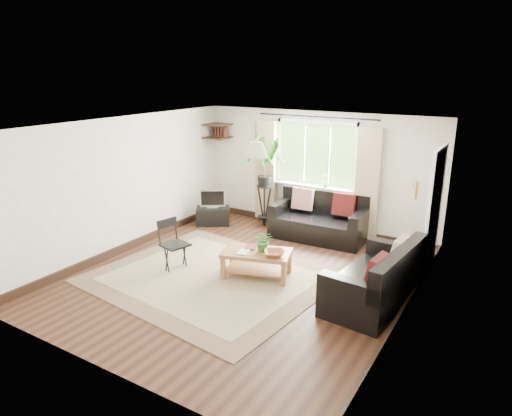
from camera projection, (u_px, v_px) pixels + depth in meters
The scene contains 24 objects.
floor at pixel (243, 277), 7.26m from camera, with size 5.50×5.50×0.00m, color black.
ceiling at pixel (242, 125), 6.56m from camera, with size 5.50×5.50×0.00m, color white.
wall_back at pixel (316, 172), 9.16m from camera, with size 5.00×0.02×2.40m, color beige.
wall_front at pixel (97, 271), 4.66m from camera, with size 5.00×0.02×2.40m, color beige.
wall_left at pixel (125, 184), 8.15m from camera, with size 0.02×5.50×2.40m, color beige.
wall_right at pixel (411, 235), 5.68m from camera, with size 0.02×5.50×2.40m, color beige.
rug at pixel (211, 277), 7.24m from camera, with size 3.46×2.97×0.02m, color beige.
window at pixel (316, 155), 9.03m from camera, with size 2.50×0.16×2.16m, color white, non-canonical shape.
door at pixel (434, 214), 7.14m from camera, with size 0.06×0.96×2.06m, color silver.
corner_shelf at pixel (217, 131), 9.87m from camera, with size 0.50×0.50×0.34m, color black, non-canonical shape.
pendant_lamp at pixel (256, 146), 6.99m from camera, with size 0.36×0.36×0.54m, color beige, non-canonical shape.
wall_sconce at pixel (415, 187), 5.80m from camera, with size 0.12×0.12×0.28m, color beige, non-canonical shape.
sofa_back at pixel (319, 218), 8.82m from camera, with size 1.80×0.90×0.85m, color black, non-canonical shape.
sofa_right at pixel (374, 275), 6.40m from camera, with size 0.87×1.75×0.82m, color black, non-canonical shape.
coffee_table at pixel (257, 264), 7.22m from camera, with size 1.06×0.58×0.43m, color brown, non-canonical shape.
table_plant at pixel (263, 241), 7.13m from camera, with size 0.30×0.26×0.34m, color #2D692A.
bowl at pixel (275, 253), 6.99m from camera, with size 0.32×0.32×0.08m, color #925C32.
book_a at pixel (238, 251), 7.13m from camera, with size 0.16×0.22×0.02m, color silver.
book_b at pixel (246, 247), 7.31m from camera, with size 0.17×0.23×0.02m, color #4E241F.
tv_stand at pixel (213, 216), 9.69m from camera, with size 0.69×0.39×0.37m, color black.
tv at pixel (213, 198), 9.58m from camera, with size 0.53×0.18×0.41m, color #A5A5AA, non-canonical shape.
palm_stand at pixel (264, 182), 9.36m from camera, with size 0.74×0.74×1.90m, color black, non-canonical shape.
folding_chair at pixel (175, 246), 7.44m from camera, with size 0.43×0.43×0.83m, color black, non-canonical shape.
sill_plant at pixel (325, 181), 8.98m from camera, with size 0.14×0.10×0.27m, color #2D6023.
Camera 1 is at (3.61, -5.56, 3.18)m, focal length 32.00 mm.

